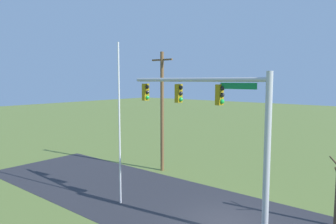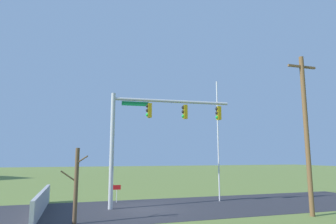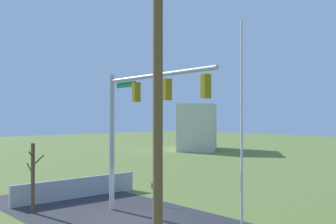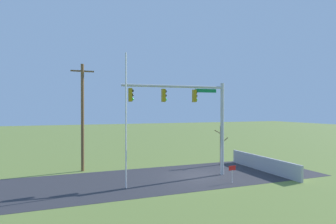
{
  "view_description": "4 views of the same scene",
  "coord_description": "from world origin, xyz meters",
  "px_view_note": "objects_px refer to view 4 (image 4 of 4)",
  "views": [
    {
      "loc": [
        6.94,
        -13.08,
        6.92
      ],
      "look_at": [
        -2.81,
        -1.04,
        5.34
      ],
      "focal_mm": 33.22,
      "sensor_mm": 36.0,
      "label": 1
    },
    {
      "loc": [
        4.3,
        18.17,
        3.22
      ],
      "look_at": [
        -1.74,
        -1.08,
        6.32
      ],
      "focal_mm": 31.04,
      "sensor_mm": 36.0,
      "label": 2
    },
    {
      "loc": [
        -15.87,
        11.33,
        5.1
      ],
      "look_at": [
        -2.53,
        -0.5,
        5.25
      ],
      "focal_mm": 42.27,
      "sensor_mm": 36.0,
      "label": 3
    },
    {
      "loc": [
        -9.89,
        -19.72,
        5.21
      ],
      "look_at": [
        -2.17,
        0.24,
        5.01
      ],
      "focal_mm": 29.84,
      "sensor_mm": 36.0,
      "label": 4
    }
  ],
  "objects_px": {
    "signal_mast": "(195,109)",
    "flagpole": "(126,120)",
    "open_sign": "(232,170)",
    "utility_pole": "(83,116)",
    "bare_tree": "(221,145)"
  },
  "relations": [
    {
      "from": "utility_pole",
      "to": "open_sign",
      "type": "bearing_deg",
      "value": -39.25
    },
    {
      "from": "signal_mast",
      "to": "open_sign",
      "type": "bearing_deg",
      "value": -57.03
    },
    {
      "from": "bare_tree",
      "to": "open_sign",
      "type": "distance_m",
      "value": 6.63
    },
    {
      "from": "utility_pole",
      "to": "signal_mast",
      "type": "bearing_deg",
      "value": -33.59
    },
    {
      "from": "open_sign",
      "to": "utility_pole",
      "type": "bearing_deg",
      "value": 140.75
    },
    {
      "from": "flagpole",
      "to": "utility_pole",
      "type": "distance_m",
      "value": 6.8
    },
    {
      "from": "flagpole",
      "to": "open_sign",
      "type": "xyz_separation_m",
      "value": [
        7.29,
        -1.44,
        -3.58
      ]
    },
    {
      "from": "utility_pole",
      "to": "bare_tree",
      "type": "distance_m",
      "value": 12.83
    },
    {
      "from": "flagpole",
      "to": "open_sign",
      "type": "distance_m",
      "value": 8.25
    },
    {
      "from": "utility_pole",
      "to": "bare_tree",
      "type": "xyz_separation_m",
      "value": [
        12.38,
        -1.9,
        -2.81
      ]
    },
    {
      "from": "signal_mast",
      "to": "flagpole",
      "type": "distance_m",
      "value": 5.79
    },
    {
      "from": "signal_mast",
      "to": "flagpole",
      "type": "relative_size",
      "value": 0.91
    },
    {
      "from": "bare_tree",
      "to": "open_sign",
      "type": "bearing_deg",
      "value": -115.17
    },
    {
      "from": "flagpole",
      "to": "bare_tree",
      "type": "distance_m",
      "value": 11.34
    },
    {
      "from": "flagpole",
      "to": "utility_pole",
      "type": "xyz_separation_m",
      "value": [
        -2.29,
        6.39,
        0.2
      ]
    }
  ]
}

